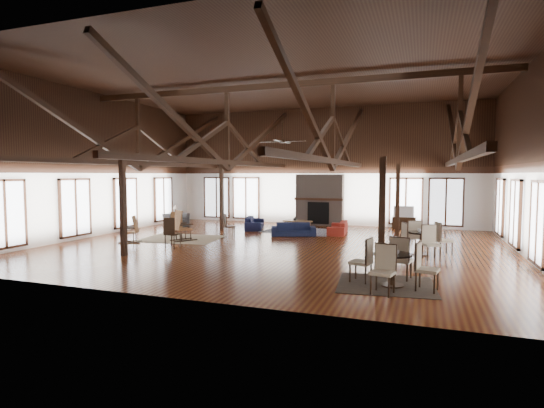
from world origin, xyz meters
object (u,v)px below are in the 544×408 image
(armchair, at_px, (176,220))
(tv_console, at_px, (404,223))
(sofa_navy_left, at_px, (255,223))
(cafe_table_far, at_px, (421,239))
(sofa_orange, at_px, (338,227))
(cafe_table_near, at_px, (393,264))
(sofa_navy_front, at_px, (293,229))
(coffee_table, at_px, (298,222))

(armchair, xyz_separation_m, tv_console, (10.67, 3.23, -0.06))
(sofa_navy_left, height_order, cafe_table_far, cafe_table_far)
(sofa_navy_left, distance_m, sofa_orange, 4.07)
(sofa_navy_left, bearing_deg, sofa_orange, -110.96)
(sofa_orange, height_order, cafe_table_near, cafe_table_near)
(armchair, relative_size, cafe_table_near, 0.49)
(cafe_table_near, xyz_separation_m, tv_console, (-0.20, 11.21, -0.26))
(tv_console, bearing_deg, sofa_navy_front, -135.91)
(cafe_table_near, distance_m, cafe_table_far, 4.34)
(cafe_table_near, bearing_deg, sofa_navy_left, 128.84)
(armchair, distance_m, tv_console, 11.15)
(sofa_navy_front, distance_m, sofa_orange, 2.07)
(coffee_table, xyz_separation_m, tv_console, (4.57, 2.66, -0.15))
(sofa_orange, relative_size, armchair, 1.82)
(tv_console, bearing_deg, cafe_table_near, -88.97)
(sofa_orange, bearing_deg, cafe_table_near, 14.39)
(armchair, bearing_deg, coffee_table, -70.98)
(cafe_table_far, relative_size, tv_console, 1.84)
(cafe_table_far, bearing_deg, sofa_navy_left, 150.28)
(sofa_orange, xyz_separation_m, cafe_table_near, (2.86, -8.28, 0.26))
(cafe_table_near, bearing_deg, tv_console, 91.03)
(sofa_orange, bearing_deg, sofa_navy_left, -99.20)
(sofa_navy_front, bearing_deg, tv_console, 25.16)
(coffee_table, relative_size, cafe_table_near, 0.66)
(sofa_navy_left, height_order, sofa_orange, sofa_navy_left)
(sofa_navy_front, bearing_deg, cafe_table_near, -76.22)
(sofa_orange, xyz_separation_m, cafe_table_far, (3.47, -3.98, 0.25))
(tv_console, bearing_deg, armchair, -163.15)
(cafe_table_near, xyz_separation_m, cafe_table_far, (0.61, 4.30, -0.01))
(armchair, bearing_deg, cafe_table_near, -112.60)
(sofa_navy_front, xyz_separation_m, armchair, (-6.35, 0.95, 0.06))
(sofa_navy_left, xyz_separation_m, cafe_table_far, (7.53, -4.30, 0.23))
(sofa_navy_front, height_order, cafe_table_far, cafe_table_far)
(sofa_orange, distance_m, tv_console, 3.96)
(armchair, distance_m, cafe_table_far, 12.06)
(cafe_table_far, distance_m, tv_console, 6.97)
(sofa_navy_front, bearing_deg, sofa_navy_left, 128.03)
(sofa_navy_front, height_order, coffee_table, sofa_navy_front)
(sofa_orange, xyz_separation_m, coffee_table, (-1.91, 0.28, 0.15))
(armchair, xyz_separation_m, cafe_table_near, (10.87, -7.98, 0.20))
(sofa_orange, relative_size, cafe_table_far, 0.93)
(coffee_table, bearing_deg, sofa_orange, 9.38)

